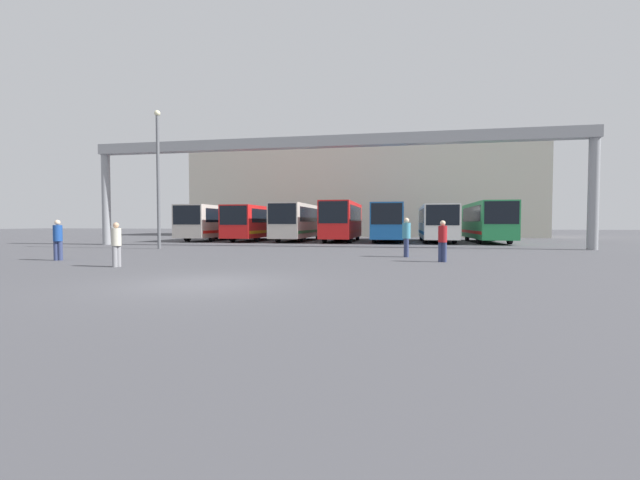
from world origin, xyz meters
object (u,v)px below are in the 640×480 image
pedestrian_near_center (406,236)px  pedestrian_near_right (58,239)px  bus_slot_3 (342,219)px  pedestrian_mid_right (443,240)px  bus_slot_2 (299,220)px  bus_slot_6 (487,220)px  bus_slot_4 (389,220)px  bus_slot_0 (214,221)px  lamp_post (158,174)px  pedestrian_far_center (116,243)px  bus_slot_1 (257,221)px  bus_slot_5 (437,221)px

pedestrian_near_center → pedestrian_near_right: bearing=-81.7°
bus_slot_3 → pedestrian_mid_right: bearing=-70.3°
bus_slot_2 → bus_slot_6: 15.91m
bus_slot_2 → bus_slot_4: size_ratio=0.96×
pedestrian_near_right → bus_slot_4: bearing=-145.6°
bus_slot_4 → pedestrian_near_right: bus_slot_4 is taller
bus_slot_0 → lamp_post: (2.36, -12.90, 2.79)m
pedestrian_far_center → lamp_post: lamp_post is taller
pedestrian_near_right → lamp_post: size_ratio=0.20×
pedestrian_near_right → bus_slot_2: bearing=-128.2°
bus_slot_1 → bus_slot_6: 19.89m
bus_slot_0 → pedestrian_far_center: size_ratio=6.34×
bus_slot_1 → bus_slot_2: bearing=0.7°
bus_slot_4 → pedestrian_mid_right: (2.75, -19.75, -0.92)m
bus_slot_3 → bus_slot_5: bus_slot_3 is taller
bus_slot_6 → pedestrian_near_center: (-6.62, -16.77, -0.88)m
bus_slot_5 → pedestrian_far_center: size_ratio=6.79×
bus_slot_0 → bus_slot_3: 11.93m
bus_slot_2 → lamp_post: 14.89m
bus_slot_1 → lamp_post: lamp_post is taller
bus_slot_3 → bus_slot_5: bearing=3.2°
pedestrian_mid_right → bus_slot_2: bearing=144.2°
bus_slot_2 → bus_slot_4: 7.96m
bus_slot_1 → bus_slot_2: bus_slot_2 is taller
bus_slot_0 → bus_slot_4: bearing=3.2°
bus_slot_3 → pedestrian_near_right: (-9.21, -21.07, -1.01)m
bus_slot_4 → pedestrian_near_center: 17.50m
bus_slot_4 → pedestrian_near_center: (1.33, -17.43, -0.85)m
bus_slot_0 → pedestrian_mid_right: bus_slot_0 is taller
pedestrian_far_center → lamp_post: size_ratio=0.19×
bus_slot_4 → lamp_post: 19.53m
bus_slot_4 → pedestrian_near_right: bearing=-120.9°
bus_slot_2 → pedestrian_near_right: bus_slot_2 is taller
pedestrian_far_center → bus_slot_6: bearing=161.3°
bus_slot_6 → pedestrian_far_center: 28.84m
bus_slot_3 → bus_slot_5: 7.97m
bus_slot_3 → pedestrian_near_right: size_ratio=5.83×
pedestrian_mid_right → pedestrian_near_right: pedestrian_near_right is taller
bus_slot_6 → pedestrian_near_center: bus_slot_6 is taller
bus_slot_5 → pedestrian_far_center: 26.80m
pedestrian_far_center → pedestrian_near_right: (-4.20, 1.93, 0.06)m
bus_slot_6 → pedestrian_mid_right: 19.80m
bus_slot_1 → bus_slot_3: bus_slot_3 is taller
lamp_post → bus_slot_6: bearing=31.4°
pedestrian_mid_right → lamp_post: size_ratio=0.20×
pedestrian_near_center → lamp_post: lamp_post is taller
bus_slot_1 → bus_slot_3: (7.95, -0.67, 0.16)m
lamp_post → bus_slot_3: bearing=53.2°
bus_slot_2 → lamp_post: bearing=-112.5°
pedestrian_mid_right → lamp_post: 17.74m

